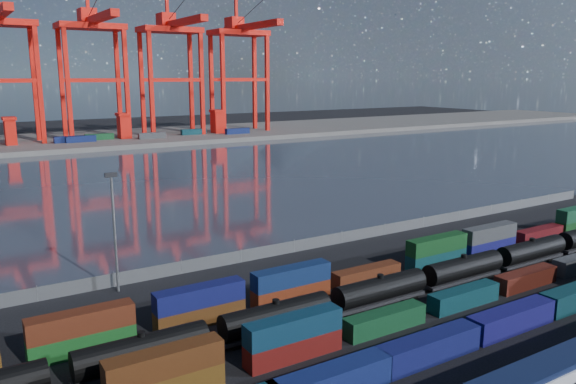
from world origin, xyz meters
TOP-DOWN VIEW (x-y plane):
  - ground at (0.00, 0.00)m, footprint 700.00×700.00m
  - harbor_water at (0.00, 105.00)m, footprint 700.00×700.00m
  - far_quay at (0.00, 210.00)m, footprint 700.00×70.00m
  - container_row_south at (3.02, -10.27)m, footprint 127.69×2.57m
  - container_row_mid at (1.17, -2.51)m, footprint 140.88×2.24m
  - container_row_north at (-7.18, 10.35)m, footprint 140.72×2.25m
  - tanker_string at (-2.74, 3.15)m, footprint 106.98×3.00m
  - waterfront_fence at (-0.00, 28.00)m, footprint 160.12×0.12m
  - yard_light_mast at (-30.00, 26.00)m, footprint 1.60×0.40m
  - gantry_cranes at (-7.50, 203.11)m, footprint 202.47×52.75m
  - quay_containers at (-11.00, 195.46)m, footprint 172.58×10.99m
  - straddle_carriers at (-2.50, 200.00)m, footprint 140.00×7.00m

SIDE VIEW (x-z plane):
  - ground at x=0.00m, z-range 0.00..0.00m
  - harbor_water at x=0.00m, z-range 0.01..0.01m
  - far_quay at x=0.00m, z-range 0.00..2.00m
  - waterfront_fence at x=0.00m, z-range -0.10..2.10m
  - container_row_mid at x=1.17m, z-range -0.82..3.94m
  - container_row_south at x=3.02m, z-range -0.74..4.75m
  - tanker_string at x=-2.74m, z-range 0.01..4.30m
  - container_row_north at x=-7.18m, z-range -0.21..4.57m
  - quay_containers at x=-11.00m, z-range 2.00..4.60m
  - straddle_carriers at x=-2.50m, z-range 2.27..13.37m
  - yard_light_mast at x=-30.00m, z-range 1.00..17.60m
  - gantry_cranes at x=-7.50m, z-range 8.07..79.50m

